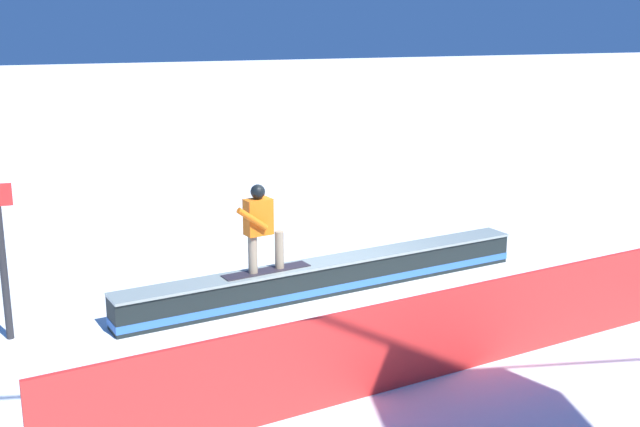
# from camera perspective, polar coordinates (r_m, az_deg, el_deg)

# --- Properties ---
(ground_plane) EXTENTS (120.00, 120.00, 0.00)m
(ground_plane) POSITION_cam_1_polar(r_m,az_deg,el_deg) (12.93, 0.71, -5.56)
(ground_plane) COLOR white
(grind_box) EXTENTS (7.04, 1.82, 0.53)m
(grind_box) POSITION_cam_1_polar(r_m,az_deg,el_deg) (12.85, 0.71, -4.56)
(grind_box) COLOR black
(grind_box) RESTS_ON ground_plane
(snowboarder) EXTENTS (1.44, 0.61, 1.37)m
(snowboarder) POSITION_cam_1_polar(r_m,az_deg,el_deg) (12.01, -4.27, -0.85)
(snowboarder) COLOR #2A252D
(snowboarder) RESTS_ON grind_box
(safety_fence) EXTENTS (9.09, 1.76, 1.11)m
(safety_fence) POSITION_cam_1_polar(r_m,az_deg,el_deg) (9.85, 7.46, -8.76)
(safety_fence) COLOR red
(safety_fence) RESTS_ON ground_plane
(trail_marker) EXTENTS (0.40, 0.10, 2.18)m
(trail_marker) POSITION_cam_1_polar(r_m,az_deg,el_deg) (11.58, -21.66, -2.96)
(trail_marker) COLOR #262628
(trail_marker) RESTS_ON ground_plane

